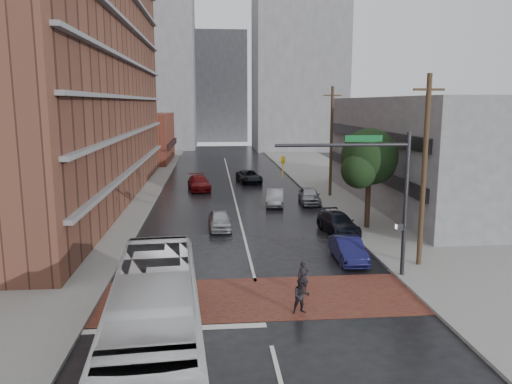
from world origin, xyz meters
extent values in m
plane|color=black|center=(0.00, 0.00, 0.00)|extent=(160.00, 160.00, 0.00)
cube|color=brown|center=(0.00, 0.50, 0.01)|extent=(14.00, 5.00, 0.02)
cube|color=gray|center=(-11.50, 25.00, 0.07)|extent=(9.00, 90.00, 0.15)
cube|color=gray|center=(11.50, 25.00, 0.07)|extent=(9.00, 90.00, 0.15)
cube|color=brown|center=(-14.00, 24.00, 14.00)|extent=(10.00, 44.00, 28.00)
cube|color=brown|center=(-12.00, 54.00, 3.50)|extent=(8.00, 16.00, 7.00)
cube|color=gray|center=(16.50, 20.00, 4.50)|extent=(11.00, 26.00, 9.00)
cube|color=gray|center=(-14.00, 78.00, 16.00)|extent=(18.00, 16.00, 32.00)
cube|color=gray|center=(14.00, 72.00, 18.00)|extent=(16.00, 14.00, 36.00)
cube|color=gray|center=(0.00, 95.00, 12.00)|extent=(12.00, 10.00, 24.00)
cylinder|color=#332319|center=(8.50, 12.00, 2.00)|extent=(0.36, 0.36, 4.00)
sphere|color=black|center=(8.50, 12.00, 5.00)|extent=(3.80, 3.80, 3.80)
sphere|color=black|center=(7.60, 11.20, 4.20)|extent=(2.40, 2.40, 2.40)
sphere|color=black|center=(9.30, 12.80, 4.40)|extent=(2.60, 2.60, 2.60)
cylinder|color=#2D2D33|center=(7.30, 2.50, 3.60)|extent=(0.20, 0.20, 7.20)
cylinder|color=#2D2D33|center=(4.10, 2.50, 6.60)|extent=(6.40, 0.16, 0.16)
imported|color=gold|center=(1.30, 2.50, 5.60)|extent=(0.20, 0.16, 1.00)
cube|color=#0C5926|center=(5.10, 2.50, 6.90)|extent=(1.80, 0.05, 0.30)
cube|color=#2D2D33|center=(7.05, 2.50, 2.60)|extent=(0.30, 0.30, 0.35)
cylinder|color=#473321|center=(8.80, 4.00, 5.00)|extent=(0.26, 0.26, 10.00)
cube|color=#473321|center=(8.80, 4.00, 9.20)|extent=(1.60, 0.12, 0.12)
cylinder|color=#473321|center=(8.80, 24.00, 5.00)|extent=(0.26, 0.26, 10.00)
cube|color=#473321|center=(8.80, 24.00, 9.20)|extent=(1.60, 0.12, 0.12)
imported|color=silver|center=(-3.90, -5.29, 1.62)|extent=(3.55, 11.76, 3.23)
imported|color=black|center=(2.05, 1.02, 0.72)|extent=(0.57, 0.42, 1.45)
imported|color=black|center=(1.55, -1.29, 0.74)|extent=(0.77, 0.63, 1.49)
imported|color=#A8ACB0|center=(-1.55, 12.94, 0.64)|extent=(1.65, 3.83, 1.29)
imported|color=#A4A7AC|center=(3.26, 20.62, 0.67)|extent=(1.98, 4.23, 1.34)
imported|color=maroon|center=(-3.31, 28.83, 0.70)|extent=(2.66, 5.09, 1.41)
imported|color=black|center=(2.01, 32.93, 0.67)|extent=(2.90, 5.08, 1.33)
imported|color=#121342|center=(5.33, 5.26, 0.65)|extent=(1.45, 3.99, 1.31)
imported|color=black|center=(6.30, 11.28, 0.66)|extent=(2.42, 4.74, 1.32)
imported|color=#9B9DA2|center=(6.30, 21.10, 0.70)|extent=(1.90, 4.21, 1.40)
camera|label=1|loc=(-2.03, -20.40, 8.55)|focal=35.00mm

